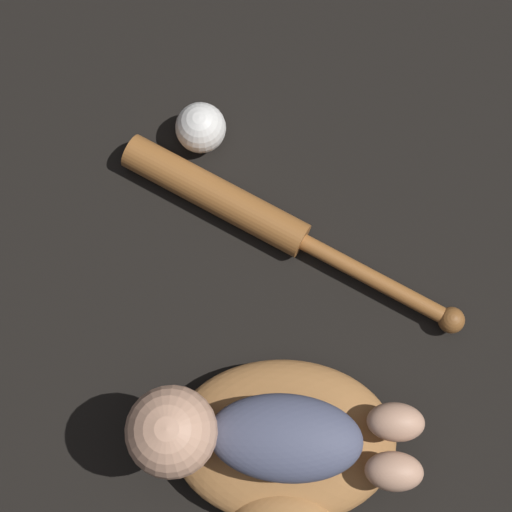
{
  "coord_description": "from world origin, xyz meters",
  "views": [
    {
      "loc": [
        -0.01,
        0.02,
        1.24
      ],
      "look_at": [
        0.09,
        -0.27,
        0.07
      ],
      "focal_mm": 60.0,
      "sensor_mm": 36.0,
      "label": 1
    }
  ],
  "objects_px": {
    "baseball_glove": "(284,454)",
    "baby_figure": "(247,435)",
    "baseball": "(201,128)",
    "baseball_bat": "(249,213)"
  },
  "relations": [
    {
      "from": "baseball_bat",
      "to": "baseball",
      "type": "distance_m",
      "value": 0.15
    },
    {
      "from": "baby_figure",
      "to": "baseball",
      "type": "xyz_separation_m",
      "value": [
        0.21,
        -0.42,
        -0.09
      ]
    },
    {
      "from": "baby_figure",
      "to": "baseball",
      "type": "distance_m",
      "value": 0.47
    },
    {
      "from": "baseball",
      "to": "baseball_glove",
      "type": "bearing_deg",
      "value": 121.53
    },
    {
      "from": "baseball_glove",
      "to": "baseball",
      "type": "height_order",
      "value": "baseball_glove"
    },
    {
      "from": "baseball",
      "to": "baseball_bat",
      "type": "bearing_deg",
      "value": 136.55
    },
    {
      "from": "baseball_bat",
      "to": "baseball",
      "type": "xyz_separation_m",
      "value": [
        0.11,
        -0.1,
        0.01
      ]
    },
    {
      "from": "baseball_glove",
      "to": "baby_figure",
      "type": "xyz_separation_m",
      "value": [
        0.05,
        -0.01,
        0.09
      ]
    },
    {
      "from": "baseball_glove",
      "to": "baby_figure",
      "type": "distance_m",
      "value": 0.1
    },
    {
      "from": "baby_figure",
      "to": "baseball_bat",
      "type": "bearing_deg",
      "value": -72.78
    }
  ]
}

